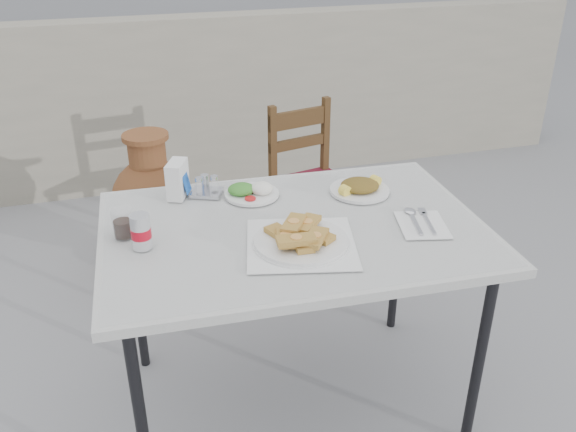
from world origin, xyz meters
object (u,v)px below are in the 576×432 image
object	(u,v)px
pide_plate	(301,235)
condiment_caddy	(206,188)
cafe_table	(294,239)
terracotta_urn	(153,209)
chair	(311,183)
cola_glass	(123,225)
napkin_holder	(178,179)
salad_chopped_plate	(360,187)
soda_can	(141,231)
salad_rice_plate	(251,191)

from	to	relation	value
pide_plate	condiment_caddy	bearing A→B (deg)	116.50
cafe_table	terracotta_urn	world-z (taller)	cafe_table
pide_plate	terracotta_urn	distance (m)	1.51
chair	cola_glass	bearing A→B (deg)	-148.17
napkin_holder	chair	size ratio (longest dim) A/B	0.16
chair	cafe_table	bearing A→B (deg)	-124.40
salad_chopped_plate	soda_can	size ratio (longest dim) A/B	1.97
salad_chopped_plate	soda_can	world-z (taller)	soda_can
salad_rice_plate	cola_glass	distance (m)	0.55
salad_rice_plate	chair	xyz separation A→B (m)	(0.53, 0.82, -0.39)
pide_plate	soda_can	size ratio (longest dim) A/B	3.63
salad_chopped_plate	salad_rice_plate	bearing A→B (deg)	168.00
salad_chopped_plate	cola_glass	size ratio (longest dim) A/B	2.37
cola_glass	terracotta_urn	distance (m)	1.25
pide_plate	napkin_holder	xyz separation A→B (m)	(-0.35, 0.51, 0.04)
napkin_holder	chair	world-z (taller)	napkin_holder
pide_plate	salad_rice_plate	distance (m)	0.44
salad_chopped_plate	napkin_holder	bearing A→B (deg)	166.60
napkin_holder	cola_glass	bearing A→B (deg)	-105.81
salad_chopped_plate	napkin_holder	world-z (taller)	napkin_holder
cola_glass	chair	bearing A→B (deg)	44.54
cola_glass	chair	world-z (taller)	cola_glass
cola_glass	salad_chopped_plate	bearing A→B (deg)	6.59
napkin_holder	condiment_caddy	world-z (taller)	napkin_holder
pide_plate	soda_can	bearing A→B (deg)	165.84
soda_can	napkin_holder	size ratio (longest dim) A/B	0.84
cafe_table	salad_rice_plate	xyz separation A→B (m)	(-0.09, 0.29, 0.08)
salad_rice_plate	cola_glass	size ratio (longest dim) A/B	2.14
cafe_table	condiment_caddy	size ratio (longest dim) A/B	9.62
salad_chopped_plate	terracotta_urn	distance (m)	1.37
cafe_table	soda_can	size ratio (longest dim) A/B	11.61
salad_rice_plate	chair	distance (m)	1.06
cola_glass	napkin_holder	bearing A→B (deg)	50.48
pide_plate	salad_chopped_plate	world-z (taller)	pide_plate
salad_rice_plate	terracotta_urn	world-z (taller)	salad_rice_plate
salad_rice_plate	terracotta_urn	xyz separation A→B (m)	(-0.35, 0.93, -0.48)
cola_glass	condiment_caddy	bearing A→B (deg)	37.47
cafe_table	terracotta_urn	xyz separation A→B (m)	(-0.44, 1.23, -0.40)
salad_rice_plate	terracotta_urn	bearing A→B (deg)	110.31
condiment_caddy	terracotta_urn	world-z (taller)	condiment_caddy
terracotta_urn	salad_rice_plate	bearing A→B (deg)	-69.69
salad_rice_plate	chair	size ratio (longest dim) A/B	0.24
pide_plate	cola_glass	xyz separation A→B (m)	(-0.58, 0.23, 0.01)
terracotta_urn	salad_chopped_plate	bearing A→B (deg)	-52.89
soda_can	pide_plate	bearing A→B (deg)	-14.16
napkin_holder	soda_can	bearing A→B (deg)	-90.88
salad_rice_plate	soda_can	xyz separation A→B (m)	(-0.45, -0.30, 0.04)
soda_can	cola_glass	bearing A→B (deg)	120.24
chair	condiment_caddy	bearing A→B (deg)	-145.28
salad_rice_plate	condiment_caddy	world-z (taller)	condiment_caddy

